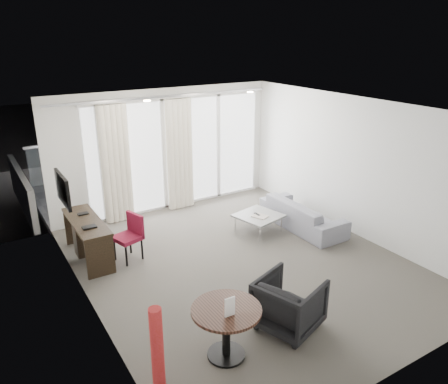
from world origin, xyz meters
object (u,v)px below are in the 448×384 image
desk_chair (127,238)px  tub_armchair (289,304)px  red_lamp (158,354)px  coffee_table (258,223)px  desk (88,239)px  rattan_chair_b (206,156)px  round_table (226,332)px  sofa (302,214)px  rattan_chair_a (160,170)px

desk_chair → tub_armchair: size_ratio=1.03×
red_lamp → tub_armchair: size_ratio=1.41×
desk_chair → red_lamp: (-0.76, -3.03, 0.15)m
coffee_table → desk: bearing=168.0°
desk → coffee_table: bearing=-12.0°
coffee_table → rattan_chair_b: (1.13, 4.07, 0.23)m
desk_chair → tub_armchair: 3.07m
red_lamp → rattan_chair_b: (4.44, 6.86, -0.14)m
round_table → rattan_chair_b: 7.57m
desk → sofa: 4.09m
red_lamp → rattan_chair_a: 6.81m
red_lamp → rattan_chair_b: 8.17m
desk_chair → sofa: size_ratio=0.42×
desk_chair → rattan_chair_a: size_ratio=0.92×
desk → tub_armchair: bearing=-62.1°
desk_chair → coffee_table: (2.55, -0.25, -0.23)m
round_table → red_lamp: (-0.93, -0.15, 0.22)m
coffee_table → rattan_chair_b: size_ratio=0.95×
sofa → coffee_table: bearing=72.2°
desk_chair → red_lamp: size_ratio=0.73×
tub_armchair → coffee_table: 2.95m
red_lamp → rattan_chair_a: bearing=66.1°
coffee_table → rattan_chair_a: bearing=98.9°
red_lamp → rattan_chair_a: (2.76, 6.23, -0.12)m
desk_chair → tub_armchair: bearing=-84.6°
round_table → coffee_table: 3.55m
tub_armchair → sofa: size_ratio=0.41×
desk_chair → rattan_chair_a: rattan_chair_a is taller
tub_armchair → red_lamp: bearing=76.5°
tub_armchair → sofa: tub_armchair is taller
rattan_chair_a → desk_chair: bearing=-118.1°
red_lamp → desk_chair: bearing=76.0°
red_lamp → desk: bearing=86.7°
coffee_table → tub_armchair: bearing=-118.1°
red_lamp → sofa: red_lamp is taller
round_table → tub_armchair: tub_armchair is taller
round_table → rattan_chair_a: (1.83, 6.08, 0.10)m
red_lamp → rattan_chair_b: red_lamp is taller
sofa → rattan_chair_b: bearing=-3.4°
desk_chair → rattan_chair_a: bearing=41.1°
desk_chair → sofa: desk_chair is taller
sofa → rattan_chair_b: size_ratio=2.33×
tub_armchair → rattan_chair_b: rattan_chair_b is taller
desk → coffee_table: (3.10, -0.66, -0.18)m
red_lamp → sofa: size_ratio=0.58×
desk → round_table: 3.37m
desk_chair → round_table: desk_chair is taller
desk_chair → tub_armchair: (1.16, -2.84, -0.05)m
red_lamp → rattan_chair_a: red_lamp is taller
desk_chair → rattan_chair_a: 3.77m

